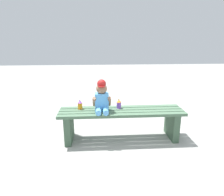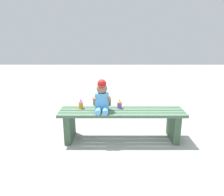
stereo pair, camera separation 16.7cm
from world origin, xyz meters
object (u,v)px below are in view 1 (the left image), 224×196
object	(u,v)px
sippy_cup_left	(80,105)
child_figure	(102,98)
sippy_cup_right	(119,104)
park_bench	(121,119)

from	to	relation	value
sippy_cup_left	child_figure	bearing A→B (deg)	-18.24
sippy_cup_right	sippy_cup_left	bearing A→B (deg)	180.00
park_bench	sippy_cup_left	size ratio (longest dim) A/B	12.94
park_bench	sippy_cup_left	distance (m)	0.57
park_bench	sippy_cup_right	world-z (taller)	sippy_cup_right
child_figure	sippy_cup_right	xyz separation A→B (m)	(0.23, 0.09, -0.12)
park_bench	sippy_cup_left	xyz separation A→B (m)	(-0.54, 0.08, 0.18)
park_bench	sippy_cup_right	xyz separation A→B (m)	(-0.03, 0.08, 0.18)
sippy_cup_left	park_bench	bearing A→B (deg)	-8.69
park_bench	sippy_cup_left	world-z (taller)	sippy_cup_left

